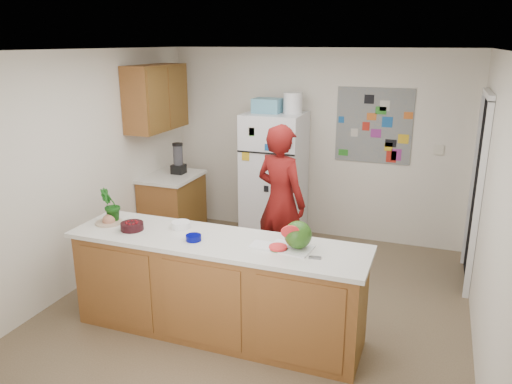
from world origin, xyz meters
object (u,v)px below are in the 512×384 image
(refrigerator, at_px, (274,177))
(watermelon, at_px, (298,235))
(person, at_px, (281,202))
(cherry_bowl, at_px, (132,226))

(refrigerator, relative_size, watermelon, 7.34)
(person, bearing_deg, watermelon, 133.91)
(cherry_bowl, bearing_deg, refrigerator, 77.03)
(refrigerator, height_order, cherry_bowl, refrigerator)
(person, xyz_separation_m, watermelon, (0.57, -1.33, 0.18))
(refrigerator, relative_size, cherry_bowl, 8.21)
(refrigerator, distance_m, person, 1.09)
(refrigerator, bearing_deg, cherry_bowl, -102.97)
(watermelon, height_order, cherry_bowl, watermelon)
(watermelon, bearing_deg, person, 113.15)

